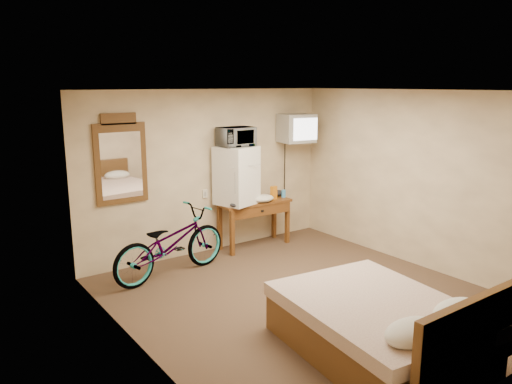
% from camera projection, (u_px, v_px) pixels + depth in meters
% --- Properties ---
extents(room, '(4.60, 4.64, 2.50)m').
position_uv_depth(room, '(309.00, 200.00, 5.83)').
color(room, '#4C3B26').
rests_on(room, ground).
extents(desk, '(1.20, 0.52, 0.75)m').
position_uv_depth(desk, '(256.00, 210.00, 7.94)').
color(desk, brown).
rests_on(desk, floor).
extents(mini_fridge, '(0.68, 0.66, 0.89)m').
position_uv_depth(mini_fridge, '(236.00, 175.00, 7.67)').
color(mini_fridge, white).
rests_on(mini_fridge, desk).
extents(microwave, '(0.53, 0.36, 0.29)m').
position_uv_depth(microwave, '(236.00, 137.00, 7.54)').
color(microwave, white).
rests_on(microwave, mini_fridge).
extents(snack_bag, '(0.12, 0.08, 0.21)m').
position_uv_depth(snack_bag, '(274.00, 193.00, 8.04)').
color(snack_bag, orange).
rests_on(snack_bag, desk).
extents(blue_cup, '(0.07, 0.07, 0.12)m').
position_uv_depth(blue_cup, '(284.00, 194.00, 8.18)').
color(blue_cup, '#429FE2').
rests_on(blue_cup, desk).
extents(cloth_cream, '(0.37, 0.29, 0.11)m').
position_uv_depth(cloth_cream, '(263.00, 198.00, 7.86)').
color(cloth_cream, silver).
rests_on(cloth_cream, desk).
extents(cloth_dark_a, '(0.24, 0.18, 0.09)m').
position_uv_depth(cloth_dark_a, '(237.00, 204.00, 7.52)').
color(cloth_dark_a, black).
rests_on(cloth_dark_a, desk).
extents(cloth_dark_b, '(0.21, 0.17, 0.10)m').
position_uv_depth(cloth_dark_b, '(278.00, 193.00, 8.28)').
color(cloth_dark_b, black).
rests_on(cloth_dark_b, desk).
extents(crt_television, '(0.60, 0.64, 0.46)m').
position_uv_depth(crt_television, '(296.00, 128.00, 8.17)').
color(crt_television, black).
rests_on(crt_television, room).
extents(wall_mirror, '(0.73, 0.04, 1.24)m').
position_uv_depth(wall_mirror, '(121.00, 160.00, 6.77)').
color(wall_mirror, brown).
rests_on(wall_mirror, room).
extents(bicycle, '(1.85, 0.91, 0.93)m').
position_uv_depth(bicycle, '(170.00, 243.00, 6.74)').
color(bicycle, black).
rests_on(bicycle, floor).
extents(bed, '(1.65, 2.06, 0.90)m').
position_uv_depth(bed, '(383.00, 326.00, 4.79)').
color(bed, brown).
rests_on(bed, floor).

